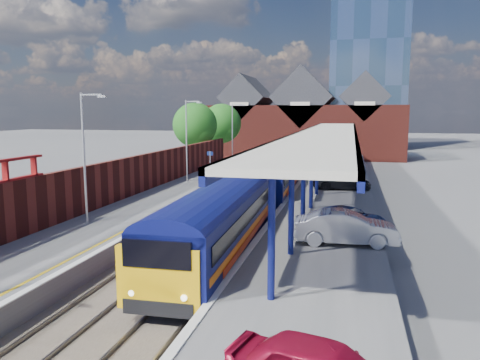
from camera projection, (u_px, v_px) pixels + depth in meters
The scene contains 22 objects.
ground at pixel (275, 182), 47.23m from camera, with size 240.00×240.00×0.00m, color #5B5B5E.
ballast_bed at pixel (255, 199), 37.60m from camera, with size 6.00×76.00×0.06m, color #473D33.
rails at pixel (255, 198), 37.58m from camera, with size 4.51×76.00×0.14m.
left_platform at pixel (190, 191), 38.79m from camera, with size 5.00×76.00×1.00m, color #565659.
right_platform at pixel (331, 197), 36.15m from camera, with size 6.00×76.00×1.00m, color #565659.
coping_left at pixel (218, 186), 38.17m from camera, with size 0.30×76.00×0.05m, color silver.
coping_right at pixel (295, 189), 36.73m from camera, with size 0.30×76.00×0.05m, color silver.
yellow_line at pixel (211, 186), 38.31m from camera, with size 0.14×76.00×0.01m, color yellow.
train at pixel (290, 162), 46.40m from camera, with size 3.21×65.96×3.45m.
canopy at pixel (327, 134), 37.46m from camera, with size 4.50×52.00×4.48m.
lamp_post_b at pixel (86, 150), 24.86m from camera, with size 1.48×0.18×7.00m.
lamp_post_c at pixel (188, 136), 40.26m from camera, with size 1.48×0.18×7.00m.
lamp_post_d at pixel (233, 129), 55.67m from camera, with size 1.48×0.18×7.00m.
platform_sign at pixel (210, 160), 42.21m from camera, with size 0.55×0.08×2.50m.
brick_wall at pixel (124, 177), 32.88m from camera, with size 0.35×50.00×3.86m.
station_building at pixel (304, 122), 73.39m from camera, with size 30.00×12.12×13.78m.
glass_tower at pixel (369, 43), 90.16m from camera, with size 14.20×14.20×40.30m.
tree_near at pixel (196, 126), 54.51m from camera, with size 5.20×5.20×8.10m.
tree_far at pixel (223, 125), 61.99m from camera, with size 5.20×5.20×8.10m.
parked_car_silver at pixel (346, 228), 21.36m from camera, with size 1.63×4.66×1.54m, color silver.
parked_car_dark at pixel (341, 181), 36.61m from camera, with size 1.84×4.53×1.32m, color black.
parked_car_blue at pixel (349, 218), 24.35m from camera, with size 1.81×3.92×1.09m, color navy.
Camera 1 is at (7.37, -16.26, 7.00)m, focal length 35.00 mm.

